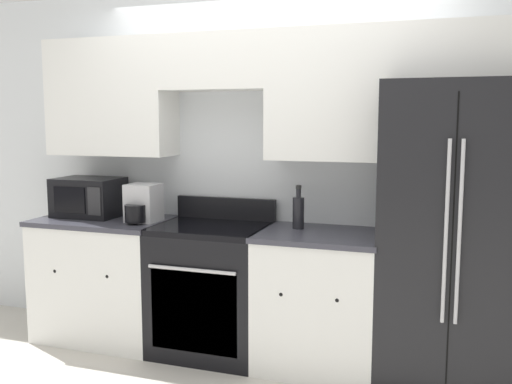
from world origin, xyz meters
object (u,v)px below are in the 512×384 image
at_px(oven_range, 212,288).
at_px(refrigerator, 452,236).
at_px(bottle, 298,212).
at_px(microwave, 89,197).

distance_m(oven_range, refrigerator, 1.66).
bearing_deg(oven_range, refrigerator, 1.67).
bearing_deg(refrigerator, bottle, 177.48).
relative_size(refrigerator, microwave, 3.88).
xyz_separation_m(refrigerator, microwave, (-2.62, 0.01, 0.12)).
height_order(oven_range, refrigerator, refrigerator).
relative_size(oven_range, microwave, 2.22).
height_order(oven_range, microwave, microwave).
bearing_deg(refrigerator, microwave, 179.81).
bearing_deg(bottle, microwave, -178.78).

